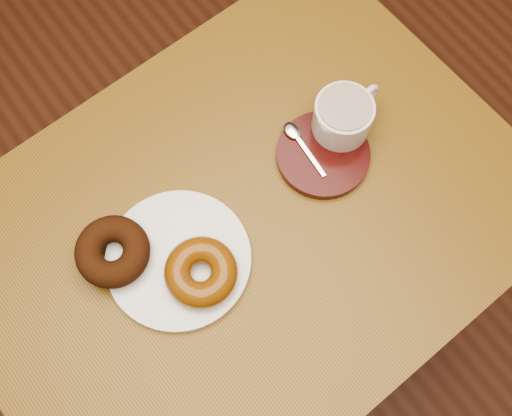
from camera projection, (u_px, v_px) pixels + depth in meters
ground at (167, 284)px, 1.72m from camera, size 6.00×6.00×0.00m
cafe_table at (246, 245)px, 1.06m from camera, size 0.86×0.66×0.79m
donut_plate at (178, 259)px, 0.92m from camera, size 0.24×0.24×0.01m
donut_cinnamon at (113, 252)px, 0.89m from camera, size 0.14×0.14×0.04m
donut_caramel at (201, 272)px, 0.88m from camera, size 0.13×0.13×0.04m
saucer at (323, 155)px, 0.97m from camera, size 0.16×0.16×0.02m
coffee_cup at (344, 116)px, 0.95m from camera, size 0.12×0.09×0.06m
teaspoon at (296, 135)px, 0.97m from camera, size 0.02×0.11×0.01m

